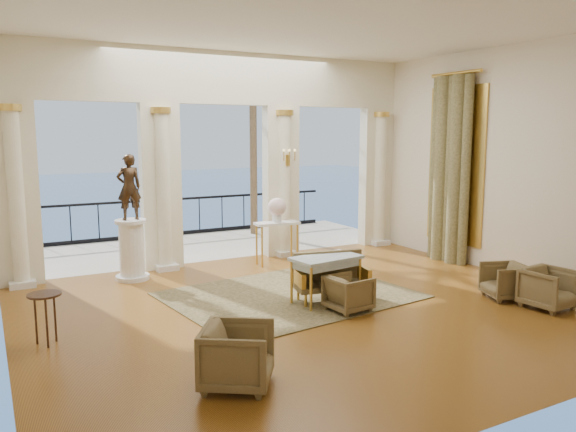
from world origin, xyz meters
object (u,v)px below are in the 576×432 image
side_table (45,301)px  armchair_c (505,279)px  settee (330,277)px  console_table (277,229)px  pedestal (132,251)px  statue (129,187)px  armchair_d (349,291)px  armchair_a (237,353)px  game_table (326,261)px  armchair_b (549,287)px

side_table → armchair_c: bearing=-11.8°
settee → console_table: (0.45, 2.80, 0.35)m
pedestal → statue: size_ratio=0.94×
armchair_d → console_table: (0.51, 3.44, 0.44)m
statue → side_table: 3.57m
statue → armchair_a: bearing=87.4°
armchair_d → statue: size_ratio=0.51×
game_table → statue: statue is taller
armchair_c → pedestal: size_ratio=0.57×
statue → armchair_d: bearing=123.5°
armchair_c → settee: settee is taller
settee → game_table: settee is taller
pedestal → game_table: bearing=-50.8°
armchair_a → armchair_d: size_ratio=1.22×
armchair_b → armchair_c: (-0.17, 0.71, -0.03)m
side_table → settee: bearing=-1.6°
armchair_a → game_table: size_ratio=0.64×
pedestal → console_table: size_ratio=1.18×
game_table → side_table: size_ratio=1.72×
armchair_a → game_table: game_table is taller
armchair_a → side_table: 2.96m
settee → statue: statue is taller
statue → console_table: bearing=175.1°
game_table → pedestal: 3.93m
armchair_a → armchair_c: size_ratio=1.16×
game_table → armchair_b: bearing=-41.1°
armchair_c → statue: (-5.29, 4.32, 1.46)m
armchair_d → game_table: (-0.07, 0.56, 0.39)m
armchair_c → pedestal: bearing=-109.7°
armchair_a → armchair_c: 5.43m
armchair_b → pedestal: size_ratio=0.62×
armchair_a → side_table: size_ratio=1.10×
armchair_c → console_table: (-2.22, 4.16, 0.42)m
statue → side_table: statue is taller
armchair_b → console_table: console_table is taller
side_table → console_table: bearing=28.8°
armchair_b → side_table: (-7.27, 2.20, 0.24)m
armchair_a → statue: statue is taller
armchair_d → settee: bearing=-11.5°
armchair_d → statue: statue is taller
settee → game_table: size_ratio=1.09×
armchair_a → armchair_c: armchair_a is taller
armchair_b → armchair_c: 0.73m
armchair_b → console_table: (-2.39, 4.87, 0.39)m
armchair_a → settee: size_ratio=0.59×
armchair_d → game_table: 0.68m
console_table → pedestal: bearing=-177.1°
armchair_a → pedestal: size_ratio=0.67×
settee → pedestal: 3.96m
armchair_c → statue: statue is taller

